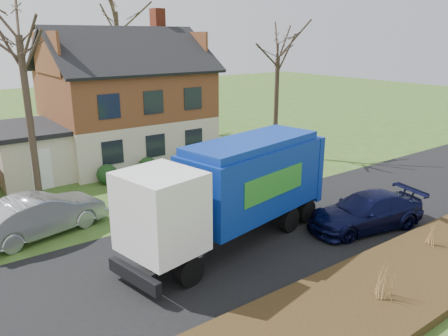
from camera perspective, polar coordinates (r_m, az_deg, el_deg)
ground at (r=16.76m, az=1.67°, el=-9.92°), size 120.00×120.00×0.00m
road at (r=16.75m, az=1.67°, el=-9.89°), size 80.00×7.00×0.02m
mulch_verge at (r=13.48m, az=16.28°, el=-17.20°), size 80.00×3.50×0.30m
main_house at (r=28.06m, az=-13.63°, el=9.19°), size 12.95×8.95×9.26m
garbage_truck at (r=16.13m, az=1.49°, el=-2.42°), size 9.30×4.09×3.86m
silver_sedan at (r=18.68m, az=-22.80°, el=-5.62°), size 5.28×2.80×1.65m
navy_wagon at (r=18.70m, az=18.04°, el=-5.42°), size 5.31×3.04×1.45m
tree_front_west at (r=21.49m, az=-25.64°, el=18.39°), size 3.55×3.55×10.56m
tree_front_east at (r=28.06m, az=7.12°, el=16.14°), size 3.21×3.21×8.92m
grass_clump_mid at (r=13.66m, az=20.37°, el=-13.70°), size 0.39×0.32×1.08m
grass_clump_east at (r=17.52m, az=25.52°, el=-7.75°), size 0.36×0.29×0.89m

